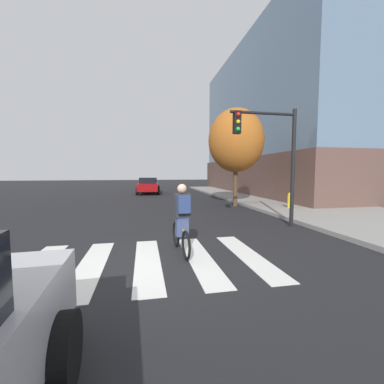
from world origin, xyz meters
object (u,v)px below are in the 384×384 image
object	(u,v)px
sedan_mid	(149,185)
cyclist	(182,219)
traffic_light_near	(272,147)
street_tree_near	(236,141)
fire_hydrant	(290,200)

from	to	relation	value
sedan_mid	cyclist	bearing A→B (deg)	-88.54
traffic_light_near	street_tree_near	size ratio (longest dim) A/B	0.75
sedan_mid	street_tree_near	world-z (taller)	street_tree_near
cyclist	traffic_light_near	distance (m)	4.71
fire_hydrant	street_tree_near	xyz separation A→B (m)	(-2.12, 2.14, 3.23)
traffic_light_near	street_tree_near	bearing A→B (deg)	82.27
sedan_mid	cyclist	xyz separation A→B (m)	(0.44, -17.28, 0.08)
sedan_mid	cyclist	distance (m)	17.28
traffic_light_near	fire_hydrant	distance (m)	4.90
street_tree_near	cyclist	bearing A→B (deg)	-119.37
fire_hydrant	cyclist	bearing A→B (deg)	-139.30
cyclist	fire_hydrant	bearing A→B (deg)	40.70
sedan_mid	traffic_light_near	world-z (taller)	traffic_light_near
fire_hydrant	street_tree_near	world-z (taller)	street_tree_near
cyclist	fire_hydrant	world-z (taller)	cyclist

